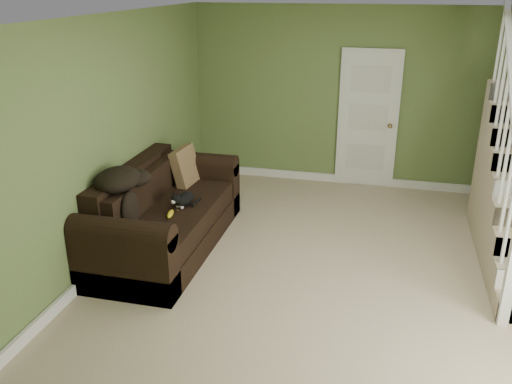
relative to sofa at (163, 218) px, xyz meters
The scene contains 14 objects.
floor 2.06m from the sofa, ahead, with size 5.00×5.50×0.01m, color tan.
ceiling 3.02m from the sofa, ahead, with size 5.00×5.50×0.01m, color white.
wall_back 3.48m from the sofa, 52.85° to the left, with size 5.00×0.04×2.60m, color #607740.
wall_front 3.60m from the sofa, 54.45° to the right, with size 5.00×0.04×2.60m, color #607740.
wall_left 1.05m from the sofa, behind, with size 0.04×5.50×2.60m, color #607740.
baseboard_back 3.34m from the sofa, 52.54° to the left, with size 5.00×0.04×0.12m, color white.
baseboard_left 0.55m from the sofa, 169.83° to the right, with size 0.04×5.50×0.12m, color white.
door 3.44m from the sofa, 51.04° to the left, with size 0.86×0.12×2.02m.
sofa is the anchor object (origin of this frame).
side_table 1.06m from the sofa, 102.68° to the left, with size 0.51×0.51×0.77m.
cat 0.35m from the sofa, ahead, with size 0.25×0.45×0.21m.
banana 0.38m from the sofa, 51.96° to the right, with size 0.06×0.20×0.06m, color gold.
throw_pillow 0.85m from the sofa, 90.42° to the left, with size 0.12×0.48×0.48m, color #4E351F.
throw_blanket 0.84m from the sofa, 116.18° to the right, with size 0.43×0.57×0.24m, color black.
Camera 1 is at (0.39, -5.16, 2.92)m, focal length 38.00 mm.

